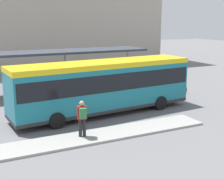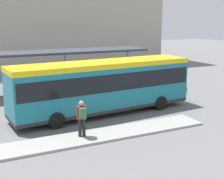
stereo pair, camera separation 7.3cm
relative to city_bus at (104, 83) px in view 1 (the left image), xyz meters
name	(u,v)px [view 1 (the left image)]	position (x,y,z in m)	size (l,w,h in m)	color
ground_plane	(104,113)	(-0.01, 0.00, -1.91)	(120.00, 120.00, 0.00)	slate
curb_island	(106,134)	(-1.55, -3.60, -1.85)	(11.19, 1.80, 0.12)	#9E9E99
city_bus	(104,83)	(0.00, 0.00, 0.00)	(11.73, 3.46, 3.28)	#197284
pedestrian_waiting	(82,116)	(-2.77, -3.50, -0.75)	(0.47, 0.50, 1.82)	#232328
bicycle_blue	(179,88)	(7.91, 2.59, -1.55)	(0.48, 1.64, 0.71)	black
bicycle_red	(178,86)	(8.30, 3.25, -1.56)	(0.48, 1.62, 0.70)	black
bicycle_orange	(171,85)	(8.14, 3.91, -1.56)	(0.48, 1.60, 0.70)	black
station_shelter	(65,52)	(-0.22, 7.06, 1.31)	(13.62, 3.25, 3.36)	#383D47
potted_planter_near_shelter	(121,85)	(3.44, 4.21, -1.23)	(0.72, 0.72, 1.28)	slate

